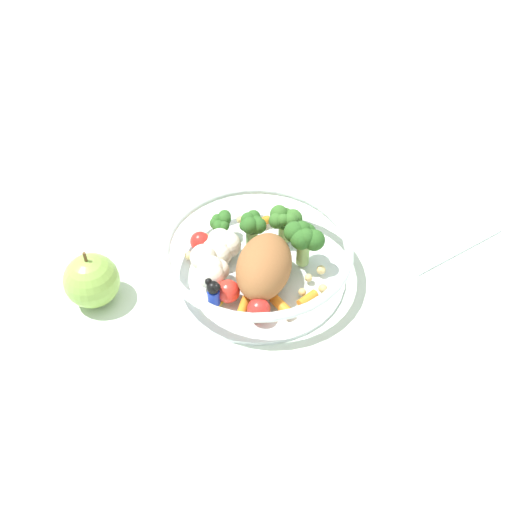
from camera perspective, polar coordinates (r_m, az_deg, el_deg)
ground_plane at (r=0.73m, az=-0.42°, el=-1.96°), size 2.40×2.40×0.00m
food_container at (r=0.71m, az=-0.27°, el=0.07°), size 0.23×0.23×0.07m
loose_apple at (r=0.70m, az=-15.58°, el=-2.30°), size 0.06×0.06×0.08m
folded_napkin at (r=0.82m, az=16.15°, el=2.95°), size 0.17×0.16×0.01m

